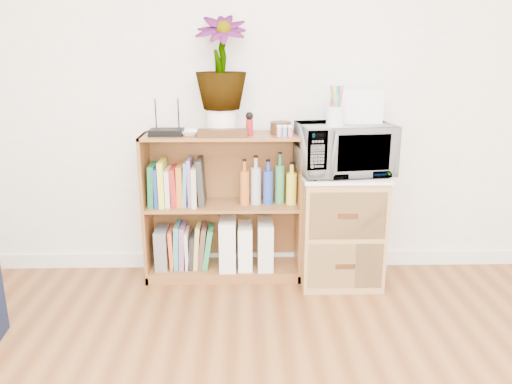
{
  "coord_description": "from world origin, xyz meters",
  "views": [
    {
      "loc": [
        -0.2,
        -0.97,
        1.45
      ],
      "look_at": [
        -0.14,
        1.95,
        0.62
      ],
      "focal_mm": 35.0,
      "sensor_mm": 36.0,
      "label": 1
    }
  ],
  "objects": [
    {
      "name": "file_box",
      "position": [
        -0.75,
        2.1,
        0.2
      ],
      "size": [
        0.08,
        0.21,
        0.26
      ],
      "primitive_type": "cube",
      "color": "slate",
      "rests_on": "bookshelf"
    },
    {
      "name": "small_appliance",
      "position": [
        0.49,
        2.1,
        1.13
      ],
      "size": [
        0.25,
        0.21,
        0.2
      ],
      "primitive_type": "cube",
      "color": "white",
      "rests_on": "microwave"
    },
    {
      "name": "paint_jars",
      "position": [
        0.03,
        2.01,
        0.98
      ],
      "size": [
        0.1,
        0.04,
        0.05
      ],
      "primitive_type": "cube",
      "color": "pink",
      "rests_on": "bookshelf"
    },
    {
      "name": "liquor_bottles",
      "position": [
        -0.01,
        2.1,
        0.65
      ],
      "size": [
        0.44,
        0.07,
        0.32
      ],
      "color": "#BD6123",
      "rests_on": "bookshelf"
    },
    {
      "name": "plant_pot",
      "position": [
        -0.35,
        2.12,
        1.03
      ],
      "size": [
        0.18,
        0.18,
        0.15
      ],
      "primitive_type": "cylinder",
      "color": "white",
      "rests_on": "bookshelf"
    },
    {
      "name": "trinket_box",
      "position": [
        -0.34,
        2.0,
        0.97
      ],
      "size": [
        0.3,
        0.07,
        0.05
      ],
      "primitive_type": "cube",
      "color": "#3C2410",
      "rests_on": "bookshelf"
    },
    {
      "name": "wooden_bowl",
      "position": [
        0.02,
        2.11,
        0.99
      ],
      "size": [
        0.13,
        0.13,
        0.08
      ],
      "primitive_type": "cylinder",
      "color": "#3C2410",
      "rests_on": "bookshelf"
    },
    {
      "name": "pen_cup",
      "position": [
        0.32,
        1.92,
        1.08
      ],
      "size": [
        0.1,
        0.1,
        0.11
      ],
      "primitive_type": "cylinder",
      "color": "silver",
      "rests_on": "microwave"
    },
    {
      "name": "lower_books",
      "position": [
        -0.57,
        2.1,
        0.21
      ],
      "size": [
        0.29,
        0.19,
        0.3
      ],
      "color": "#DE5A27",
      "rests_on": "bookshelf"
    },
    {
      "name": "microwave",
      "position": [
        0.4,
        2.02,
        0.87
      ],
      "size": [
        0.6,
        0.45,
        0.31
      ],
      "primitive_type": "imported",
      "rotation": [
        0.0,
        0.0,
        0.14
      ],
      "color": "white",
      "rests_on": "wicker_unit"
    },
    {
      "name": "wicker_unit",
      "position": [
        0.4,
        2.02,
        0.35
      ],
      "size": [
        0.5,
        0.45,
        0.7
      ],
      "primitive_type": "cube",
      "color": "#9E7542",
      "rests_on": "ground"
    },
    {
      "name": "magazine_holder_mid",
      "position": [
        -0.21,
        2.09,
        0.21
      ],
      "size": [
        0.09,
        0.23,
        0.29
      ],
      "primitive_type": "cube",
      "color": "white",
      "rests_on": "bookshelf"
    },
    {
      "name": "kokeshi_doll",
      "position": [
        -0.18,
        2.06,
        1.0
      ],
      "size": [
        0.04,
        0.04,
        0.1
      ],
      "primitive_type": "cylinder",
      "color": "#A1131A",
      "rests_on": "bookshelf"
    },
    {
      "name": "magazine_holder_right",
      "position": [
        -0.08,
        2.09,
        0.23
      ],
      "size": [
        0.1,
        0.25,
        0.31
      ],
      "primitive_type": "cube",
      "color": "silver",
      "rests_on": "bookshelf"
    },
    {
      "name": "router",
      "position": [
        -0.69,
        2.08,
        0.97
      ],
      "size": [
        0.21,
        0.14,
        0.04
      ],
      "primitive_type": "cube",
      "color": "black",
      "rests_on": "bookshelf"
    },
    {
      "name": "skirting_board",
      "position": [
        0.0,
        2.24,
        0.05
      ],
      "size": [
        4.0,
        0.02,
        0.1
      ],
      "primitive_type": "cube",
      "color": "white",
      "rests_on": "ground"
    },
    {
      "name": "white_bowl",
      "position": [
        -0.54,
        2.07,
        0.97
      ],
      "size": [
        0.13,
        0.13,
        0.03
      ],
      "primitive_type": "imported",
      "color": "white",
      "rests_on": "bookshelf"
    },
    {
      "name": "cookbooks",
      "position": [
        -0.64,
        2.1,
        0.63
      ],
      "size": [
        0.35,
        0.2,
        0.3
      ],
      "color": "#1A6233",
      "rests_on": "bookshelf"
    },
    {
      "name": "magazine_holder_left",
      "position": [
        -0.32,
        2.09,
        0.24
      ],
      "size": [
        0.11,
        0.27,
        0.33
      ],
      "primitive_type": "cube",
      "color": "white",
      "rests_on": "bookshelf"
    },
    {
      "name": "potted_plant",
      "position": [
        -0.35,
        2.12,
        1.38
      ],
      "size": [
        0.31,
        0.31,
        0.56
      ],
      "primitive_type": "imported",
      "color": "#35752F",
      "rests_on": "plant_pot"
    },
    {
      "name": "bookshelf",
      "position": [
        -0.35,
        2.1,
        0.47
      ],
      "size": [
        1.0,
        0.3,
        0.95
      ],
      "primitive_type": "cube",
      "color": "brown",
      "rests_on": "ground"
    }
  ]
}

